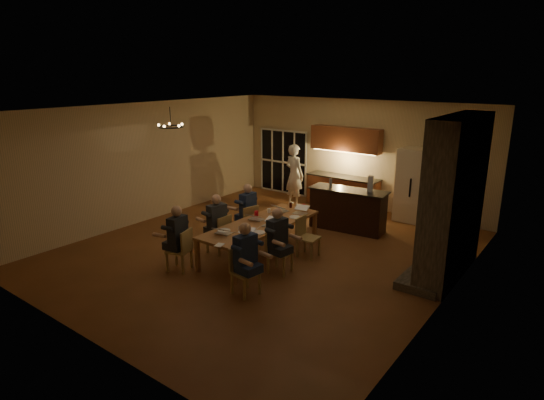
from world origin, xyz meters
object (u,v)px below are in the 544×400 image
(redcup_far, at_px, (304,206))
(chair_left_far, at_px, (246,222))
(person_left_far, at_px, (248,212))
(bar_blender, at_px, (370,184))
(laptop_c, at_px, (256,215))
(laptop_f, at_px, (300,209))
(chair_right_near, at_px, (246,272))
(chandelier, at_px, (171,127))
(mug_back, at_px, (269,210))
(can_cola, at_px, (291,205))
(bar_island, at_px, (348,210))
(redcup_near, at_px, (236,240))
(person_left_mid, at_px, (217,224))
(can_silver, at_px, (240,229))
(chair_left_near, at_px, (179,250))
(mug_front, at_px, (244,226))
(person_right_mid, at_px, (277,241))
(standing_person, at_px, (294,175))
(chair_right_far, at_px, (308,237))
(redcup_mid, at_px, (256,213))
(chair_left_mid, at_px, (218,234))
(person_right_near, at_px, (246,259))
(refrigerator, at_px, (415,185))
(laptop_a, at_px, (224,228))
(laptop_b, at_px, (245,232))
(laptop_e, at_px, (282,206))
(person_left_near, at_px, (178,238))
(chair_right_mid, at_px, (280,252))
(dining_table, at_px, (261,239))
(plate_near, at_px, (258,233))
(plate_far, at_px, (295,217))
(bar_bottle, at_px, (330,183))
(mug_mid, at_px, (276,216))
(laptop_d, at_px, (270,221))

(redcup_far, bearing_deg, chair_left_far, -138.06)
(person_left_far, relative_size, bar_blender, 3.45)
(laptop_c, xyz_separation_m, laptop_f, (0.54, 0.97, 0.00))
(chair_right_near, relative_size, chandelier, 1.53)
(mug_back, height_order, can_cola, can_cola)
(bar_island, bearing_deg, redcup_near, -101.42)
(laptop_c, bearing_deg, redcup_near, 104.81)
(person_left_mid, relative_size, chandelier, 2.37)
(can_silver, xyz_separation_m, bar_blender, (1.27, 3.51, 0.47))
(chair_left_near, xyz_separation_m, mug_front, (0.76, 1.17, 0.36))
(chandelier, distance_m, bar_blender, 5.01)
(chandelier, bearing_deg, person_right_mid, -1.16)
(person_right_mid, relative_size, mug_back, 13.80)
(person_left_far, bearing_deg, mug_back, 97.37)
(bar_island, height_order, standing_person, standing_person)
(chair_right_far, bearing_deg, redcup_mid, 96.24)
(chair_left_mid, bearing_deg, person_right_near, 56.51)
(refrigerator, distance_m, person_right_mid, 5.06)
(laptop_a, bearing_deg, laptop_b, 179.33)
(mug_back, height_order, redcup_far, redcup_far)
(chair_left_mid, distance_m, laptop_f, 1.99)
(bar_island, height_order, chair_left_mid, bar_island)
(person_right_near, bearing_deg, redcup_near, 64.23)
(mug_back, distance_m, redcup_mid, 0.39)
(person_left_mid, bearing_deg, chandelier, -81.67)
(chair_left_far, xyz_separation_m, laptop_e, (0.70, 0.49, 0.42))
(redcup_mid, bearing_deg, chair_left_far, 158.04)
(laptop_c, bearing_deg, person_left_near, 61.86)
(chair_right_mid, xyz_separation_m, laptop_c, (-1.11, 0.62, 0.42))
(person_right_near, height_order, redcup_mid, person_right_near)
(chair_right_far, xyz_separation_m, laptop_b, (-0.58, -1.47, 0.42))
(bar_island, height_order, redcup_mid, bar_island)
(dining_table, relative_size, chair_right_near, 3.45)
(laptop_a, bearing_deg, chair_right_far, -133.99)
(person_left_far, bearing_deg, dining_table, 52.75)
(person_left_mid, distance_m, bar_blender, 3.97)
(mug_front, xyz_separation_m, redcup_mid, (-0.31, 0.82, 0.01))
(plate_near, bearing_deg, dining_table, 123.21)
(bar_island, bearing_deg, plate_far, -106.50)
(laptop_e, xyz_separation_m, bar_bottle, (0.45, 1.53, 0.34))
(chandelier, height_order, mug_mid, chandelier)
(chair_left_far, bearing_deg, laptop_d, 77.66)
(chair_left_near, bearing_deg, redcup_far, 144.00)
(laptop_b, bearing_deg, bar_blender, 58.37)
(chair_right_near, relative_size, laptop_e, 2.78)
(person_left_mid, bearing_deg, person_right_mid, 99.57)
(chair_right_far, bearing_deg, standing_person, 35.16)
(laptop_e, bearing_deg, dining_table, 113.27)
(person_left_near, relative_size, plate_near, 4.95)
(chair_right_far, distance_m, bar_bottle, 2.22)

